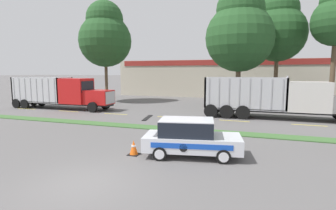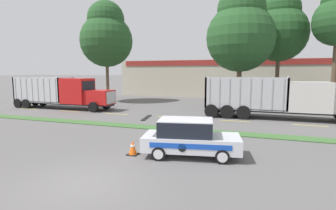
# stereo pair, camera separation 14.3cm
# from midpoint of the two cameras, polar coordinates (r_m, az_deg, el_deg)

# --- Properties ---
(ground_plane) EXTENTS (600.00, 600.00, 0.00)m
(ground_plane) POSITION_cam_midpoint_polar(r_m,az_deg,el_deg) (10.03, -18.27, -16.02)
(ground_plane) COLOR #5B5959
(grass_verge) EXTENTS (120.00, 1.23, 0.06)m
(grass_verge) POSITION_cam_midpoint_polar(r_m,az_deg,el_deg) (18.05, 0.02, -5.18)
(grass_verge) COLOR #3D6633
(grass_verge) RESTS_ON ground_plane
(centre_line_1) EXTENTS (2.40, 0.14, 0.01)m
(centre_line_1) POSITION_cam_midpoint_polar(r_m,az_deg,el_deg) (31.82, -28.52, -0.73)
(centre_line_1) COLOR yellow
(centre_line_1) RESTS_ON ground_plane
(centre_line_2) EXTENTS (2.40, 0.14, 0.01)m
(centre_line_2) POSITION_cam_midpoint_polar(r_m,az_deg,el_deg) (28.11, -21.03, -1.27)
(centre_line_2) COLOR yellow
(centre_line_2) RESTS_ON ground_plane
(centre_line_3) EXTENTS (2.40, 0.14, 0.01)m
(centre_line_3) POSITION_cam_midpoint_polar(r_m,az_deg,el_deg) (25.01, -11.47, -1.92)
(centre_line_3) COLOR yellow
(centre_line_3) RESTS_ON ground_plane
(centre_line_4) EXTENTS (2.40, 0.14, 0.01)m
(centre_line_4) POSITION_cam_midpoint_polar(r_m,az_deg,el_deg) (22.80, 0.35, -2.65)
(centre_line_4) COLOR yellow
(centre_line_4) RESTS_ON ground_plane
(centre_line_5) EXTENTS (2.40, 0.14, 0.01)m
(centre_line_5) POSITION_cam_midpoint_polar(r_m,az_deg,el_deg) (21.73, 14.01, -3.36)
(centre_line_5) COLOR yellow
(centre_line_5) RESTS_ON ground_plane
(centre_line_6) EXTENTS (2.40, 0.14, 0.01)m
(centre_line_6) POSITION_cam_midpoint_polar(r_m,az_deg,el_deg) (21.97, 28.21, -3.89)
(centre_line_6) COLOR yellow
(centre_line_6) RESTS_ON ground_plane
(dump_truck_lead) EXTENTS (11.64, 2.62, 3.34)m
(dump_truck_lead) POSITION_cam_midpoint_polar(r_m,az_deg,el_deg) (29.41, -20.71, 2.31)
(dump_truck_lead) COLOR black
(dump_truck_lead) RESTS_ON ground_plane
(dump_truck_mid) EXTENTS (11.91, 2.57, 3.61)m
(dump_truck_mid) POSITION_cam_midpoint_polar(r_m,az_deg,el_deg) (23.66, 24.72, 1.06)
(dump_truck_mid) COLOR black
(dump_truck_mid) RESTS_ON ground_plane
(rally_car) EXTENTS (4.72, 2.68, 1.76)m
(rally_car) POSITION_cam_midpoint_polar(r_m,az_deg,el_deg) (12.31, 4.54, -7.03)
(rally_car) COLOR silver
(rally_car) RESTS_ON ground_plane
(traffic_cone) EXTENTS (0.51, 0.51, 0.70)m
(traffic_cone) POSITION_cam_midpoint_polar(r_m,az_deg,el_deg) (12.65, -7.80, -9.18)
(traffic_cone) COLOR black
(traffic_cone) RESTS_ON ground_plane
(store_building_backdrop) EXTENTS (33.56, 12.10, 5.77)m
(store_building_backdrop) POSITION_cam_midpoint_polar(r_m,az_deg,el_deg) (46.02, 12.19, 5.75)
(store_building_backdrop) COLOR #BCB29E
(store_building_backdrop) RESTS_ON ground_plane
(tree_behind_left) EXTENTS (6.75, 6.75, 13.00)m
(tree_behind_left) POSITION_cam_midpoint_polar(r_m,az_deg,el_deg) (35.89, -13.65, 14.52)
(tree_behind_left) COLOR brown
(tree_behind_left) RESTS_ON ground_plane
(tree_behind_right) EXTENTS (7.00, 7.00, 12.66)m
(tree_behind_right) POSITION_cam_midpoint_polar(r_m,az_deg,el_deg) (29.02, 15.18, 15.27)
(tree_behind_right) COLOR brown
(tree_behind_right) RESTS_ON ground_plane
(tree_behind_far_right) EXTENTS (6.46, 6.46, 13.20)m
(tree_behind_far_right) POSITION_cam_midpoint_polar(r_m,az_deg,el_deg) (34.22, 22.75, 15.19)
(tree_behind_far_right) COLOR brown
(tree_behind_far_right) RESTS_ON ground_plane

